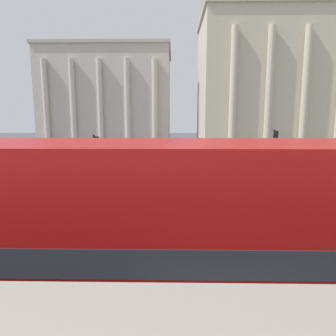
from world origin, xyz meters
TOP-DOWN VIEW (x-y plane):
  - double_decker_bus at (-2.36, 3.10)m, footprint 10.64×2.67m
  - plaza_building_left at (-12.68, 55.38)m, footprint 22.82×16.48m
  - plaza_building_right at (20.78, 45.00)m, footprint 35.22×14.84m
  - traffic_light_near at (1.37, 10.08)m, footprint 0.42×0.24m
  - traffic_light_mid at (-5.31, 15.29)m, footprint 0.42×0.24m
  - traffic_light_far at (6.92, 20.80)m, footprint 0.42×0.24m
  - car_navy at (7.69, 17.23)m, footprint 4.20×1.93m
  - car_black at (-1.72, 16.26)m, footprint 4.20×1.93m
  - pedestrian_blue at (-3.71, 29.09)m, footprint 0.32×0.32m
  - pedestrian_red at (3.14, 12.82)m, footprint 0.32×0.32m
  - pedestrian_white at (-3.99, 13.11)m, footprint 0.32×0.32m
  - pedestrian_black at (5.59, 29.03)m, footprint 0.32×0.32m

SIDE VIEW (x-z plane):
  - car_navy at x=7.69m, z-range 0.02..1.37m
  - car_black at x=-1.72m, z-range 0.02..1.37m
  - pedestrian_black at x=5.59m, z-range 0.12..1.75m
  - pedestrian_white at x=-3.99m, z-range 0.12..1.80m
  - pedestrian_red at x=3.14m, z-range 0.13..1.81m
  - pedestrian_blue at x=-3.71m, z-range 0.13..1.83m
  - traffic_light_near at x=1.37m, z-range 0.51..3.73m
  - double_decker_bus at x=-2.36m, z-range 0.23..4.18m
  - traffic_light_mid at x=-5.31m, z-range 0.55..4.04m
  - traffic_light_far at x=6.92m, z-range 0.56..4.19m
  - plaza_building_left at x=-12.68m, z-range 0.00..16.98m
  - plaza_building_right at x=20.78m, z-range 0.00..19.41m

